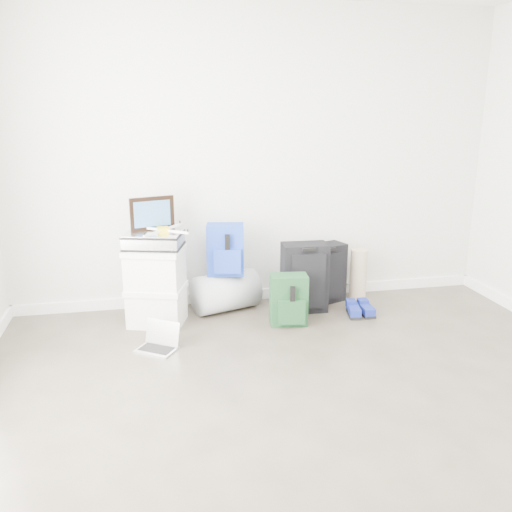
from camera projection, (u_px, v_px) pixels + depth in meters
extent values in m
plane|color=#373128|center=(349.00, 455.00, 2.93)|extent=(5.00, 5.00, 0.00)
cube|color=silver|center=(256.00, 159.00, 4.92)|extent=(4.50, 0.02, 2.70)
cube|color=white|center=(256.00, 294.00, 5.26)|extent=(4.50, 0.02, 0.10)
cube|color=silver|center=(157.00, 307.00, 4.66)|extent=(0.54, 0.48, 0.29)
cube|color=silver|center=(156.00, 289.00, 4.62)|extent=(0.56, 0.51, 0.04)
cube|color=silver|center=(155.00, 270.00, 4.57)|extent=(0.54, 0.48, 0.29)
cube|color=silver|center=(154.00, 251.00, 4.53)|extent=(0.56, 0.51, 0.04)
cube|color=#B2B2B7|center=(154.00, 240.00, 4.50)|extent=(0.53, 0.45, 0.13)
cube|color=black|center=(152.00, 213.00, 4.54)|extent=(0.37, 0.13, 0.28)
cube|color=#22508B|center=(152.00, 214.00, 4.53)|extent=(0.30, 0.09, 0.22)
cube|color=yellow|center=(163.00, 230.00, 4.48)|extent=(0.10, 0.10, 0.05)
cube|color=white|center=(172.00, 227.00, 4.58)|extent=(0.17, 0.21, 0.02)
cube|color=white|center=(151.00, 228.00, 4.53)|extent=(0.21, 0.17, 0.02)
cube|color=white|center=(154.00, 233.00, 4.37)|extent=(0.17, 0.21, 0.02)
cube|color=white|center=(176.00, 232.00, 4.42)|extent=(0.21, 0.17, 0.02)
cylinder|color=#95989D|center=(226.00, 292.00, 4.95)|extent=(0.66, 0.52, 0.36)
cube|color=#192EA5|center=(225.00, 249.00, 4.82)|extent=(0.35, 0.25, 0.46)
cube|color=#192EA5|center=(227.00, 261.00, 4.74)|extent=(0.25, 0.11, 0.22)
cube|color=black|center=(304.00, 277.00, 4.92)|extent=(0.42, 0.25, 0.63)
cube|color=black|center=(309.00, 282.00, 4.79)|extent=(0.31, 0.05, 0.50)
cube|color=black|center=(309.00, 250.00, 4.72)|extent=(0.12, 0.03, 0.03)
cube|color=#13351C|center=(289.00, 300.00, 4.63)|extent=(0.33, 0.22, 0.44)
cube|color=#13351C|center=(292.00, 312.00, 4.55)|extent=(0.24, 0.09, 0.21)
cube|color=black|center=(325.00, 273.00, 5.15)|extent=(0.41, 0.31, 0.56)
cube|color=black|center=(330.00, 277.00, 5.04)|extent=(0.26, 0.12, 0.45)
cube|color=black|center=(330.00, 249.00, 4.97)|extent=(0.12, 0.07, 0.03)
cube|color=black|center=(354.00, 314.00, 4.87)|extent=(0.15, 0.27, 0.02)
cube|color=#192B99|center=(354.00, 309.00, 4.86)|extent=(0.15, 0.26, 0.06)
cube|color=black|center=(366.00, 313.00, 4.89)|extent=(0.11, 0.26, 0.02)
cube|color=#192B99|center=(366.00, 308.00, 4.88)|extent=(0.10, 0.25, 0.06)
cylinder|color=tan|center=(358.00, 274.00, 5.23)|extent=(0.16, 0.16, 0.49)
cube|color=silver|center=(156.00, 350.00, 4.17)|extent=(0.36, 0.33, 0.01)
cube|color=black|center=(156.00, 349.00, 4.17)|extent=(0.29, 0.25, 0.00)
cube|color=black|center=(163.00, 332.00, 4.23)|extent=(0.25, 0.17, 0.19)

